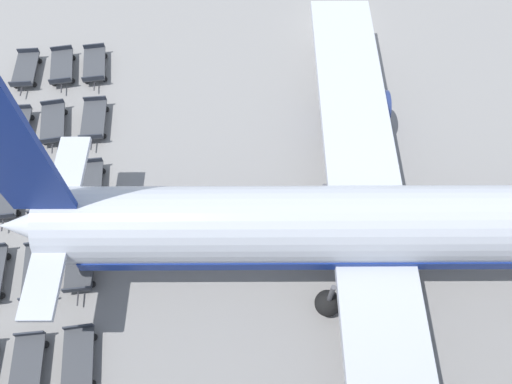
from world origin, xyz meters
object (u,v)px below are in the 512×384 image
object	(u,v)px
baggage_dolly_row_near_col_c	(7,195)
baggage_dolly_row_mid_a_col_e	(27,368)
baggage_dolly_row_mid_a_col_c	(45,191)
baggage_dolly_row_mid_b_col_e	(78,360)
baggage_dolly_row_near_col_a	(26,70)
baggage_dolly_row_mid_b_col_b	(94,120)
baggage_dolly_row_mid_a_col_b	(53,124)
baggage_dolly_row_mid_b_col_a	(95,65)
baggage_dolly_row_near_col_b	(17,129)
baggage_dolly_row_mid_b_col_c	(90,185)
baggage_dolly_row_mid_b_col_d	(80,264)
baggage_dolly_row_mid_a_col_a	(62,67)
airplane	(389,226)
baggage_dolly_row_mid_a_col_d	(38,272)

from	to	relation	value
baggage_dolly_row_near_col_c	baggage_dolly_row_mid_a_col_e	world-z (taller)	same
baggage_dolly_row_mid_a_col_c	baggage_dolly_row_mid_b_col_e	distance (m)	9.91
baggage_dolly_row_near_col_a	baggage_dolly_row_mid_b_col_b	bearing A→B (deg)	44.64
baggage_dolly_row_mid_a_col_b	baggage_dolly_row_mid_b_col_a	xyz separation A→B (m)	(-4.77, 2.22, 0.00)
baggage_dolly_row_near_col_b	baggage_dolly_row_mid_a_col_c	xyz separation A→B (m)	(4.67, 2.19, 0.00)
baggage_dolly_row_mid_b_col_c	baggage_dolly_row_mid_b_col_d	distance (m)	4.80
baggage_dolly_row_mid_b_col_c	baggage_dolly_row_mid_b_col_e	size ratio (longest dim) A/B	1.00
baggage_dolly_row_near_col_a	baggage_dolly_row_mid_a_col_e	size ratio (longest dim) A/B	1.01
baggage_dolly_row_mid_b_col_a	baggage_dolly_row_mid_b_col_d	xyz separation A→B (m)	(14.30, 0.14, 0.00)
baggage_dolly_row_near_col_c	baggage_dolly_row_mid_a_col_b	bearing A→B (deg)	157.42
baggage_dolly_row_mid_a_col_a	baggage_dolly_row_mid_a_col_b	size ratio (longest dim) A/B	1.00
baggage_dolly_row_mid_b_col_a	baggage_dolly_row_mid_b_col_b	bearing A→B (deg)	3.00
baggage_dolly_row_mid_a_col_b	baggage_dolly_row_near_col_b	bearing A→B (deg)	-85.15
baggage_dolly_row_near_col_b	baggage_dolly_row_mid_a_col_e	distance (m)	14.54
baggage_dolly_row_mid_b_col_a	baggage_dolly_row_mid_b_col_d	bearing A→B (deg)	0.56
baggage_dolly_row_mid_b_col_a	baggage_dolly_row_mid_b_col_d	size ratio (longest dim) A/B	1.01
baggage_dolly_row_mid_b_col_d	baggage_dolly_row_mid_b_col_e	size ratio (longest dim) A/B	1.00
baggage_dolly_row_near_col_b	baggage_dolly_row_mid_a_col_b	bearing A→B (deg)	94.85
baggage_dolly_row_mid_a_col_e	baggage_dolly_row_mid_b_col_b	bearing A→B (deg)	171.59
baggage_dolly_row_near_col_a	baggage_dolly_row_mid_a_col_a	xyz separation A→B (m)	(0.00, 2.35, 0.00)
airplane	baggage_dolly_row_mid_a_col_e	xyz separation A→B (m)	(3.92, -17.27, -3.08)
airplane	baggage_dolly_row_near_col_a	bearing A→B (deg)	-127.79
baggage_dolly_row_near_col_a	baggage_dolly_row_mid_a_col_b	size ratio (longest dim) A/B	1.00
baggage_dolly_row_mid_b_col_b	baggage_dolly_row_mid_b_col_c	bearing A→B (deg)	0.61
baggage_dolly_row_mid_a_col_d	baggage_dolly_row_mid_a_col_e	distance (m)	4.75
baggage_dolly_row_near_col_b	baggage_dolly_row_mid_b_col_d	size ratio (longest dim) A/B	1.00
baggage_dolly_row_mid_a_col_a	baggage_dolly_row_mid_b_col_a	bearing A→B (deg)	89.08
airplane	baggage_dolly_row_mid_b_col_d	distance (m)	15.58
baggage_dolly_row_near_col_b	baggage_dolly_row_mid_b_col_e	xyz separation A→B (m)	(14.24, 4.77, 0.00)
baggage_dolly_row_mid_a_col_d	baggage_dolly_row_mid_a_col_b	bearing A→B (deg)	-178.56
baggage_dolly_row_mid_b_col_b	baggage_dolly_row_mid_b_col_d	size ratio (longest dim) A/B	1.00
baggage_dolly_row_mid_a_col_e	baggage_dolly_row_mid_b_col_d	bearing A→B (deg)	157.73
baggage_dolly_row_mid_a_col_a	baggage_dolly_row_mid_b_col_c	world-z (taller)	same
baggage_dolly_row_near_col_c	baggage_dolly_row_mid_a_col_d	xyz separation A→B (m)	(4.84, 2.29, 0.00)
baggage_dolly_row_mid_a_col_d	baggage_dolly_row_mid_a_col_e	xyz separation A→B (m)	(4.75, 0.08, 0.00)
baggage_dolly_row_near_col_b	baggage_dolly_row_near_col_c	distance (m)	4.74
airplane	baggage_dolly_row_near_col_b	distance (m)	22.51
baggage_dolly_row_near_col_a	baggage_dolly_row_mid_a_col_e	world-z (taller)	same
baggage_dolly_row_mid_a_col_e	baggage_dolly_row_mid_b_col_a	distance (m)	19.37
airplane	baggage_dolly_row_near_col_a	size ratio (longest dim) A/B	9.76
airplane	baggage_dolly_row_mid_a_col_c	xyz separation A→B (m)	(-5.74, -17.54, -3.08)
baggage_dolly_row_mid_a_col_c	baggage_dolly_row_mid_a_col_a	bearing A→B (deg)	179.82
baggage_dolly_row_mid_b_col_c	baggage_dolly_row_mid_b_col_e	world-z (taller)	same
baggage_dolly_row_mid_b_col_b	baggage_dolly_row_mid_b_col_c	world-z (taller)	same
baggage_dolly_row_mid_a_col_a	baggage_dolly_row_mid_b_col_c	distance (m)	9.84
baggage_dolly_row_mid_a_col_e	baggage_dolly_row_mid_a_col_b	bearing A→B (deg)	-178.73
baggage_dolly_row_near_col_a	baggage_dolly_row_mid_b_col_d	bearing A→B (deg)	17.87
baggage_dolly_row_near_col_b	baggage_dolly_row_mid_a_col_d	xyz separation A→B (m)	(9.58, 2.37, 0.00)
baggage_dolly_row_near_col_a	baggage_dolly_row_near_col_b	world-z (taller)	same
baggage_dolly_row_mid_a_col_b	baggage_dolly_row_mid_b_col_d	size ratio (longest dim) A/B	1.01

